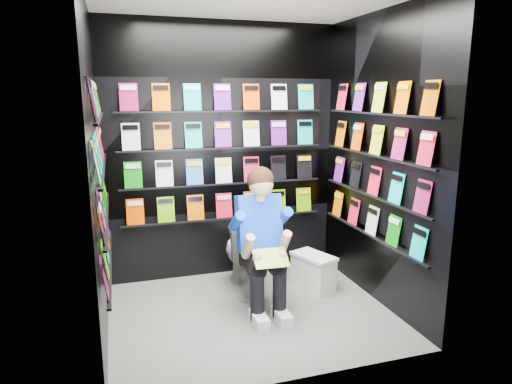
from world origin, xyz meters
name	(u,v)px	position (x,y,z in m)	size (l,w,h in m)	color
floor	(251,313)	(0.00, 0.00, 0.00)	(2.40, 2.40, 0.00)	slate
wall_back	(223,153)	(0.00, 1.00, 1.30)	(2.40, 0.04, 2.60)	black
wall_front	(297,192)	(0.00, -1.00, 1.30)	(2.40, 0.04, 2.60)	black
wall_left	(96,175)	(-1.20, 0.00, 1.30)	(0.04, 2.00, 2.60)	black
wall_right	(379,161)	(1.20, 0.00, 1.30)	(0.04, 2.00, 2.60)	black
comics_back	(223,153)	(0.00, 0.97, 1.31)	(2.10, 0.06, 1.37)	#F64D00
comics_left	(100,174)	(-1.17, 0.00, 1.31)	(0.06, 1.70, 1.37)	#F64D00
comics_right	(376,161)	(1.17, 0.00, 1.31)	(0.06, 1.70, 1.37)	#F64D00
toilet	(246,253)	(0.10, 0.51, 0.37)	(0.42, 0.75, 0.73)	white
longbox	(313,273)	(0.75, 0.34, 0.16)	(0.23, 0.42, 0.31)	white
longbox_lid	(314,256)	(0.75, 0.34, 0.33)	(0.25, 0.44, 0.03)	white
reader	(258,224)	(0.10, 0.13, 0.77)	(0.52, 0.75, 1.39)	#0A35CC
held_comic	(271,258)	(0.10, -0.22, 0.58)	(0.28, 0.01, 0.20)	green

